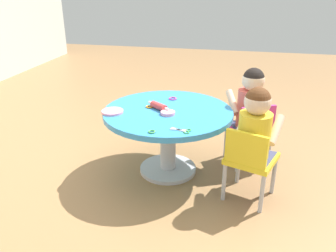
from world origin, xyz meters
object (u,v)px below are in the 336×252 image
object	(u,v)px
seated_child_left	(255,126)
child_chair_right	(250,130)
craft_table	(168,124)
seated_child_right	(251,101)
child_chair_left	(250,159)
craft_scissors	(184,131)
rolling_pin	(159,106)

from	to	relation	value
seated_child_left	child_chair_right	bearing A→B (deg)	1.17
craft_table	seated_child_right	xyz separation A→B (m)	(0.28, -0.59, 0.13)
craft_table	child_chair_left	distance (m)	0.66
craft_scissors	seated_child_right	bearing A→B (deg)	-33.79
child_chair_left	craft_table	bearing A→B (deg)	67.40
craft_table	craft_scissors	size ratio (longest dim) A/B	6.82
child_chair_right	rolling_pin	distance (m)	0.76
child_chair_right	craft_scissors	size ratio (longest dim) A/B	3.84
seated_child_right	craft_scissors	bearing A→B (deg)	146.21
child_chair_left	seated_child_left	world-z (taller)	seated_child_left
seated_child_left	rolling_pin	bearing A→B (deg)	72.39
seated_child_right	craft_scissors	xyz separation A→B (m)	(-0.62, 0.42, -0.02)
craft_table	seated_child_left	bearing A→B (deg)	-109.12
rolling_pin	craft_scissors	xyz separation A→B (m)	(-0.35, -0.25, -0.02)
seated_child_left	rolling_pin	distance (m)	0.72
child_chair_right	rolling_pin	xyz separation A→B (m)	(-0.24, 0.68, 0.23)
child_chair_left	rolling_pin	size ratio (longest dim) A/B	2.70
seated_child_left	craft_scissors	size ratio (longest dim) A/B	3.65
seated_child_right	seated_child_left	bearing A→B (deg)	-176.99
craft_table	craft_scissors	distance (m)	0.40
seated_child_left	craft_scissors	xyz separation A→B (m)	(-0.13, 0.44, -0.02)
rolling_pin	child_chair_left	bearing A→B (deg)	-110.77
child_chair_right	craft_scissors	world-z (taller)	child_chair_right
child_chair_left	seated_child_right	size ratio (longest dim) A/B	1.05
seated_child_left	child_chair_right	world-z (taller)	seated_child_left
seated_child_right	craft_scissors	world-z (taller)	seated_child_right
child_chair_left	seated_child_left	distance (m)	0.23
craft_table	child_chair_left	bearing A→B (deg)	-112.60
seated_child_left	seated_child_right	bearing A→B (deg)	3.01
seated_child_right	child_chair_left	bearing A→B (deg)	-178.64
seated_child_right	rolling_pin	distance (m)	0.72
child_chair_left	seated_child_right	distance (m)	0.58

